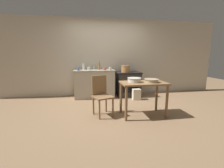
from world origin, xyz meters
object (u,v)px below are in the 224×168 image
(work_table, at_px, (143,88))
(cup_center, at_px, (105,69))
(mixing_bowl_small, at_px, (151,80))
(bottle_far_left, at_px, (84,67))
(bottle_left, at_px, (99,66))
(mixing_bowl_large, at_px, (134,80))
(stock_pot, at_px, (125,69))
(cup_center_left, at_px, (110,69))
(chair, at_px, (101,94))
(bottle_mid_left, at_px, (94,67))
(cup_mid_right, at_px, (78,69))
(stove, at_px, (128,84))
(flour_sack, at_px, (136,94))
(cup_center_right, at_px, (89,69))

(work_table, distance_m, cup_center, 1.76)
(mixing_bowl_small, xyz_separation_m, bottle_far_left, (-1.50, 1.90, 0.18))
(work_table, xyz_separation_m, bottle_left, (-0.83, 1.80, 0.38))
(mixing_bowl_large, height_order, mixing_bowl_small, mixing_bowl_large)
(mixing_bowl_small, relative_size, cup_center, 3.56)
(work_table, xyz_separation_m, cup_center, (-0.67, 1.60, 0.30))
(bottle_far_left, xyz_separation_m, bottle_left, (0.50, -0.07, 0.02))
(stock_pot, bearing_deg, mixing_bowl_small, -84.74)
(cup_center_left, bearing_deg, chair, -106.84)
(bottle_mid_left, bearing_deg, bottle_far_left, -161.07)
(cup_mid_right, bearing_deg, mixing_bowl_large, -50.08)
(work_table, relative_size, bottle_left, 3.37)
(chair, relative_size, cup_center, 10.08)
(stove, xyz_separation_m, mixing_bowl_large, (-0.33, -1.67, 0.41))
(flour_sack, height_order, mixing_bowl_small, mixing_bowl_small)
(stove, distance_m, bottle_left, 1.14)
(flour_sack, bearing_deg, work_table, -102.40)
(cup_center_left, relative_size, cup_center, 1.02)
(stock_pot, relative_size, cup_center_left, 3.12)
(cup_center_left, bearing_deg, bottle_mid_left, 141.10)
(cup_center, distance_m, cup_center_right, 0.50)
(mixing_bowl_small, xyz_separation_m, bottle_mid_left, (-1.18, 2.01, 0.15))
(work_table, bearing_deg, cup_center_right, 125.14)
(chair, bearing_deg, stock_pot, 36.82)
(mixing_bowl_large, height_order, bottle_left, bottle_left)
(stock_pot, xyz_separation_m, mixing_bowl_large, (-0.21, -1.59, -0.10))
(bottle_mid_left, bearing_deg, cup_center_left, -38.90)
(bottle_far_left, height_order, cup_center, bottle_far_left)
(stock_pot, height_order, cup_center_left, stock_pot)
(stove, xyz_separation_m, flour_sack, (0.13, -0.52, -0.24))
(mixing_bowl_large, distance_m, cup_mid_right, 2.02)
(cup_center_right, height_order, cup_mid_right, cup_center_right)
(chair, distance_m, mixing_bowl_small, 1.16)
(flour_sack, height_order, bottle_far_left, bottle_far_left)
(work_table, height_order, cup_mid_right, cup_mid_right)
(cup_center_left, bearing_deg, cup_center_right, 173.18)
(bottle_left, bearing_deg, flour_sack, -28.35)
(work_table, distance_m, bottle_far_left, 2.32)
(bottle_far_left, distance_m, cup_center, 0.72)
(work_table, xyz_separation_m, bottle_far_left, (-1.33, 1.87, 0.36))
(chair, distance_m, bottle_far_left, 1.79)
(stock_pot, relative_size, mixing_bowl_large, 0.91)
(mixing_bowl_small, xyz_separation_m, cup_center_right, (-1.34, 1.69, 0.14))
(stock_pot, bearing_deg, stove, 33.38)
(chair, bearing_deg, flour_sack, 20.00)
(flour_sack, bearing_deg, bottle_mid_left, 148.59)
(mixing_bowl_large, height_order, cup_center, cup_center)
(work_table, xyz_separation_m, cup_center_right, (-1.17, 1.66, 0.31))
(mixing_bowl_small, relative_size, bottle_mid_left, 1.95)
(stove, distance_m, chair, 1.85)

